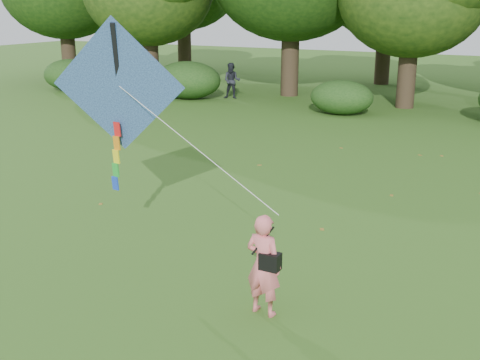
% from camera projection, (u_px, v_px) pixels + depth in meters
% --- Properties ---
extents(ground, '(100.00, 100.00, 0.00)m').
position_uv_depth(ground, '(238.00, 318.00, 8.99)').
color(ground, '#265114').
rests_on(ground, ground).
extents(man_kite_flyer, '(0.62, 0.44, 1.58)m').
position_uv_depth(man_kite_flyer, '(264.00, 265.00, 8.94)').
color(man_kite_flyer, '#E86D73').
rests_on(man_kite_flyer, ground).
extents(bystander_left, '(1.00, 0.88, 1.73)m').
position_uv_depth(bystander_left, '(232.00, 81.00, 29.14)').
color(bystander_left, '#242630').
rests_on(bystander_left, ground).
extents(crossbody_bag, '(0.43, 0.20, 0.67)m').
position_uv_depth(crossbody_bag, '(270.00, 261.00, 8.83)').
color(crossbody_bag, black).
rests_on(crossbody_bag, ground).
extents(flying_kite, '(4.73, 1.40, 3.16)m').
position_uv_depth(flying_kite, '(119.00, 88.00, 10.57)').
color(flying_kite, '#265BA7').
rests_on(flying_kite, ground).
extents(shrub_band, '(39.15, 3.22, 1.88)m').
position_uv_depth(shrub_band, '(425.00, 98.00, 24.06)').
color(shrub_band, '#264919').
rests_on(shrub_band, ground).
extents(fallen_leaves, '(8.03, 13.78, 0.01)m').
position_uv_depth(fallen_leaves, '(339.00, 184.00, 15.61)').
color(fallen_leaves, olive).
rests_on(fallen_leaves, ground).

